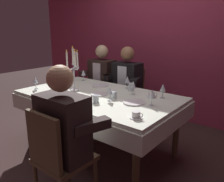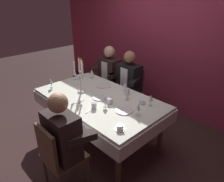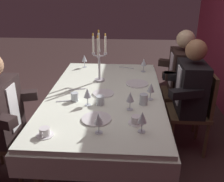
{
  "view_description": "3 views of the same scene",
  "coord_description": "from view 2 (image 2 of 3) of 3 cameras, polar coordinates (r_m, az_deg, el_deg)",
  "views": [
    {
      "loc": [
        1.79,
        -1.97,
        1.51
      ],
      "look_at": [
        0.21,
        0.0,
        0.81
      ],
      "focal_mm": 36.99,
      "sensor_mm": 36.0,
      "label": 1
    },
    {
      "loc": [
        2.09,
        -1.75,
        2.12
      ],
      "look_at": [
        0.19,
        0.08,
        0.88
      ],
      "focal_mm": 33.15,
      "sensor_mm": 36.0,
      "label": 2
    },
    {
      "loc": [
        2.26,
        0.22,
        1.75
      ],
      "look_at": [
        0.17,
        0.08,
        0.84
      ],
      "focal_mm": 40.51,
      "sensor_mm": 36.0,
      "label": 3
    }
  ],
  "objects": [
    {
      "name": "seated_diner_1",
      "position": [
        3.75,
        4.74,
        3.47
      ],
      "size": [
        0.63,
        0.48,
        1.24
      ],
      "color": "brown",
      "rests_on": "ground_plane"
    },
    {
      "name": "ground_plane",
      "position": [
        3.45,
        -3.24,
        -12.74
      ],
      "size": [
        12.0,
        12.0,
        0.0
      ],
      "primitive_type": "plane",
      "color": "#3B2625"
    },
    {
      "name": "wine_glass_4",
      "position": [
        3.2,
        3.66,
        1.92
      ],
      "size": [
        0.07,
        0.07,
        0.16
      ],
      "color": "silver",
      "rests_on": "dining_table"
    },
    {
      "name": "back_wall",
      "position": [
        4.07,
        14.69,
        13.51
      ],
      "size": [
        6.0,
        0.12,
        2.7
      ],
      "primitive_type": "cube",
      "color": "#962E49",
      "rests_on": "ground_plane"
    },
    {
      "name": "dinner_plate_1",
      "position": [
        3.41,
        -2.25,
        1.46
      ],
      "size": [
        0.24,
        0.24,
        0.01
      ],
      "primitive_type": "cylinder",
      "color": "white",
      "rests_on": "dining_table"
    },
    {
      "name": "coffee_cup_0",
      "position": [
        2.89,
        8.17,
        -3.0
      ],
      "size": [
        0.13,
        0.12,
        0.06
      ],
      "color": "white",
      "rests_on": "dining_table"
    },
    {
      "name": "dinner_plate_0",
      "position": [
        2.71,
        3.41,
        -5.31
      ],
      "size": [
        0.24,
        0.24,
        0.01
      ],
      "primitive_type": "cylinder",
      "color": "white",
      "rests_on": "dining_table"
    },
    {
      "name": "wine_glass_1",
      "position": [
        2.81,
        10.62,
        -1.91
      ],
      "size": [
        0.07,
        0.07,
        0.16
      ],
      "color": "silver",
      "rests_on": "dining_table"
    },
    {
      "name": "water_tumbler_2",
      "position": [
        2.75,
        -5.01,
        -3.98
      ],
      "size": [
        0.07,
        0.07,
        0.08
      ],
      "primitive_type": "cylinder",
      "color": "silver",
      "rests_on": "dining_table"
    },
    {
      "name": "candelabra",
      "position": [
        3.14,
        -8.81,
        3.77
      ],
      "size": [
        0.15,
        0.17,
        0.56
      ],
      "color": "silver",
      "rests_on": "dining_table"
    },
    {
      "name": "wine_glass_5",
      "position": [
        3.72,
        -5.58,
        5.2
      ],
      "size": [
        0.07,
        0.07,
        0.16
      ],
      "color": "silver",
      "rests_on": "dining_table"
    },
    {
      "name": "knife_1",
      "position": [
        3.74,
        -9.27,
        3.29
      ],
      "size": [
        0.07,
        0.19,
        0.01
      ],
      "primitive_type": "cube",
      "rotation": [
        0.0,
        0.0,
        1.28
      ],
      "color": "#B7B7BC",
      "rests_on": "dining_table"
    },
    {
      "name": "seated_diner_2",
      "position": [
        2.34,
        -13.75,
        -11.86
      ],
      "size": [
        0.63,
        0.48,
        1.24
      ],
      "color": "brown",
      "rests_on": "ground_plane"
    },
    {
      "name": "dinner_plate_2",
      "position": [
        3.02,
        -3.42,
        -1.83
      ],
      "size": [
        0.21,
        0.21,
        0.01
      ],
      "primitive_type": "cylinder",
      "color": "white",
      "rests_on": "dining_table"
    },
    {
      "name": "water_tumbler_1",
      "position": [
        3.12,
        4.23,
        -0.13
      ],
      "size": [
        0.07,
        0.07,
        0.1
      ],
      "primitive_type": "cylinder",
      "color": "silver",
      "rests_on": "dining_table"
    },
    {
      "name": "spoon_2",
      "position": [
        2.72,
        -6.16,
        -5.36
      ],
      "size": [
        0.06,
        0.17,
        0.01
      ],
      "primitive_type": "cube",
      "rotation": [
        0.0,
        0.0,
        1.8
      ],
      "color": "#B7B7BC",
      "rests_on": "dining_table"
    },
    {
      "name": "wine_glass_2",
      "position": [
        2.94,
        4.27,
        -0.32
      ],
      "size": [
        0.07,
        0.07,
        0.16
      ],
      "color": "silver",
      "rests_on": "dining_table"
    },
    {
      "name": "water_tumbler_0",
      "position": [
        2.86,
        -0.58,
        -2.75
      ],
      "size": [
        0.07,
        0.07,
        0.08
      ],
      "primitive_type": "cylinder",
      "color": "silver",
      "rests_on": "dining_table"
    },
    {
      "name": "spoon_0",
      "position": [
        2.94,
        -8.64,
        -3.0
      ],
      "size": [
        0.07,
        0.17,
        0.01
      ],
      "primitive_type": "cube",
      "rotation": [
        0.0,
        0.0,
        1.88
      ],
      "color": "#B7B7BC",
      "rests_on": "dining_table"
    },
    {
      "name": "wine_glass_0",
      "position": [
        2.74,
        -1.88,
        -2.24
      ],
      "size": [
        0.07,
        0.07,
        0.16
      ],
      "color": "silver",
      "rests_on": "dining_table"
    },
    {
      "name": "dining_table",
      "position": [
        3.11,
        -3.51,
        -3.66
      ],
      "size": [
        1.94,
        1.14,
        0.74
      ],
      "color": "white",
      "rests_on": "ground_plane"
    },
    {
      "name": "wine_glass_6",
      "position": [
        2.57,
        7.14,
        -4.38
      ],
      "size": [
        0.07,
        0.07,
        0.16
      ],
      "color": "silver",
      "rests_on": "dining_table"
    },
    {
      "name": "coffee_cup_1",
      "position": [
        2.34,
        2.2,
        -10.03
      ],
      "size": [
        0.13,
        0.12,
        0.06
      ],
      "color": "white",
      "rests_on": "dining_table"
    },
    {
      "name": "wine_glass_3",
      "position": [
        3.45,
        -16.5,
        2.63
      ],
      "size": [
        0.07,
        0.07,
        0.16
      ],
      "color": "silver",
      "rests_on": "dining_table"
    },
    {
      "name": "seated_diner_0",
      "position": [
        4.08,
        -0.64,
        5.39
      ],
      "size": [
        0.63,
        0.48,
        1.24
      ],
      "color": "brown",
      "rests_on": "ground_plane"
    }
  ]
}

